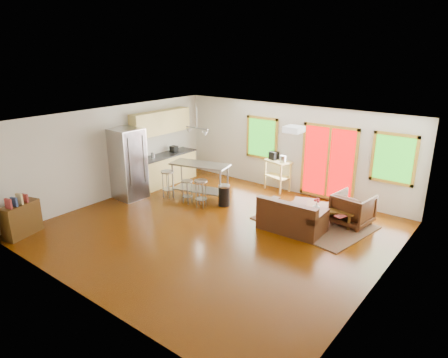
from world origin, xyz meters
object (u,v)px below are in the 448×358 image
Objects in this scene: rug at (314,222)px; refrigerator at (128,164)px; coffee_table at (329,209)px; island at (200,175)px; ottoman at (304,208)px; loveseat at (291,218)px; armchair at (353,208)px; kitchen_cart at (277,165)px.

refrigerator is at bearing -161.99° from rug.
coffee_table reaches higher than rug.
island is at bearing 37.40° from refrigerator.
refrigerator is 1.15× the size of island.
ottoman is (-0.44, 0.32, 0.17)m from rug.
island is at bearing 173.31° from loveseat.
armchair reaches higher than loveseat.
refrigerator is (-4.56, -1.95, 0.82)m from ottoman.
armchair is 1.23m from ottoman.
kitchen_cart is at bearing 55.94° from island.
kitchen_cart is (-1.74, 2.25, 0.48)m from loveseat.
loveseat is at bearing -4.88° from island.
armchair is 4.21m from island.
rug is 0.58m from ottoman.
refrigerator is at bearing 27.71° from armchair.
ottoman is at bearing 167.83° from coffee_table.
island reaches higher than loveseat.
refrigerator is (-5.30, -1.79, 0.62)m from coffee_table.
coffee_table is (0.30, 0.16, 0.37)m from rug.
island is 1.50× the size of kitchen_cart.
loveseat is 1.30× the size of kitchen_cart.
rug is at bearing 7.84° from island.
kitchen_cart reaches higher than island.
kitchen_cart is at bearing 149.28° from coffee_table.
ottoman is 3.05m from island.
coffee_table reaches higher than ottoman.
armchair is at bearing 22.68° from refrigerator.
kitchen_cart reaches higher than armchair.
coffee_table is 5.63m from refrigerator.
ottoman is at bearing 25.50° from refrigerator.
coffee_table is at bearing 20.97° from refrigerator.
refrigerator is at bearing -144.92° from island.
island reaches higher than coffee_table.
loveseat is at bearing 58.20° from armchair.
ottoman is at bearing 143.77° from rug.
refrigerator reaches higher than island.
island is 2.40m from kitchen_cart.
ottoman is 0.28× the size of refrigerator.
ottoman is (-1.19, -0.18, -0.25)m from armchair.
kitchen_cart reaches higher than loveseat.
ottoman is (-0.75, 0.16, -0.20)m from coffee_table.
ottoman reaches higher than rug.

